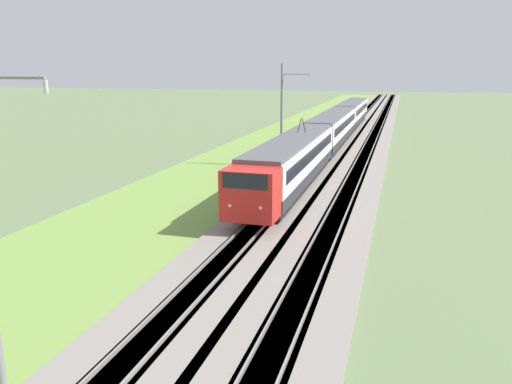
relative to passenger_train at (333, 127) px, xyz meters
name	(u,v)px	position (x,y,z in m)	size (l,w,h in m)	color
ballast_main	(331,148)	(-0.88, 0.00, -2.19)	(240.00, 4.40, 0.30)	gray
ballast_adjacent	(368,150)	(-0.88, -4.00, -2.19)	(240.00, 4.40, 0.30)	gray
track_main	(331,148)	(-0.88, 0.00, -2.18)	(240.00, 1.57, 0.45)	#4C4238
track_adjacent	(368,150)	(-0.88, -4.00, -2.18)	(240.00, 1.57, 0.45)	#4C4238
grass_verge	(284,147)	(-0.88, 5.36, -2.28)	(240.00, 13.88, 0.12)	olive
passenger_train	(333,127)	(0.00, 0.00, 0.00)	(64.80, 2.98, 5.00)	red
catenary_mast_mid	(282,115)	(-12.46, 2.87, 2.37)	(0.22, 2.56, 9.12)	slate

